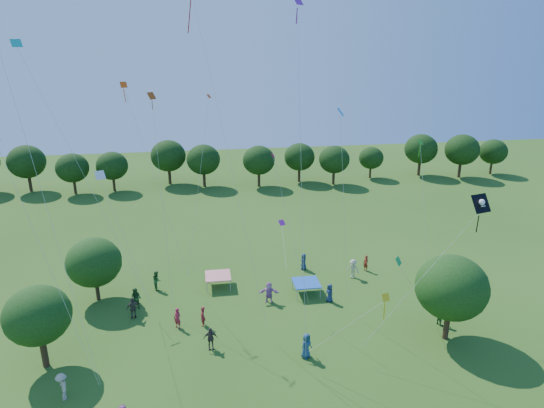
{
  "coord_description": "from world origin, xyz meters",
  "views": [
    {
      "loc": [
        -4.38,
        -14.24,
        20.8
      ],
      "look_at": [
        0.0,
        14.0,
        11.0
      ],
      "focal_mm": 32.0,
      "sensor_mm": 36.0,
      "label": 1
    }
  ],
  "objects_px": {
    "near_tree_east": "(452,288)",
    "tent_blue": "(306,283)",
    "near_tree_west": "(38,315)",
    "tent_red_stripe": "(218,276)",
    "pirate_kite": "(479,206)",
    "near_tree_north": "(94,262)",
    "red_high_kite": "(206,57)"
  },
  "relations": [
    {
      "from": "tent_red_stripe",
      "to": "pirate_kite",
      "type": "height_order",
      "value": "pirate_kite"
    },
    {
      "from": "near_tree_east",
      "to": "red_high_kite",
      "type": "relative_size",
      "value": 0.27
    },
    {
      "from": "near_tree_west",
      "to": "pirate_kite",
      "type": "relative_size",
      "value": 0.54
    },
    {
      "from": "near_tree_east",
      "to": "tent_blue",
      "type": "xyz_separation_m",
      "value": [
        -8.64,
        7.94,
        -3.11
      ]
    },
    {
      "from": "near_tree_west",
      "to": "near_tree_north",
      "type": "height_order",
      "value": "near_tree_west"
    },
    {
      "from": "tent_red_stripe",
      "to": "tent_blue",
      "type": "bearing_deg",
      "value": -18.48
    },
    {
      "from": "near_tree_west",
      "to": "near_tree_north",
      "type": "distance_m",
      "value": 8.74
    },
    {
      "from": "near_tree_west",
      "to": "near_tree_north",
      "type": "xyz_separation_m",
      "value": [
        1.87,
        8.53,
        -0.43
      ]
    },
    {
      "from": "near_tree_north",
      "to": "pirate_kite",
      "type": "relative_size",
      "value": 0.51
    },
    {
      "from": "pirate_kite",
      "to": "near_tree_west",
      "type": "bearing_deg",
      "value": 171.42
    },
    {
      "from": "near_tree_east",
      "to": "pirate_kite",
      "type": "distance_m",
      "value": 7.78
    },
    {
      "from": "tent_blue",
      "to": "pirate_kite",
      "type": "distance_m",
      "value": 16.92
    },
    {
      "from": "tent_red_stripe",
      "to": "red_high_kite",
      "type": "distance_m",
      "value": 19.9
    },
    {
      "from": "near_tree_east",
      "to": "pirate_kite",
      "type": "height_order",
      "value": "pirate_kite"
    },
    {
      "from": "near_tree_west",
      "to": "red_high_kite",
      "type": "bearing_deg",
      "value": 11.39
    },
    {
      "from": "near_tree_west",
      "to": "tent_red_stripe",
      "type": "height_order",
      "value": "near_tree_west"
    },
    {
      "from": "tent_blue",
      "to": "near_tree_north",
      "type": "bearing_deg",
      "value": 174.4
    },
    {
      "from": "near_tree_west",
      "to": "tent_blue",
      "type": "distance_m",
      "value": 20.69
    },
    {
      "from": "red_high_kite",
      "to": "near_tree_east",
      "type": "bearing_deg",
      "value": -11.82
    },
    {
      "from": "tent_red_stripe",
      "to": "red_high_kite",
      "type": "bearing_deg",
      "value": -93.31
    },
    {
      "from": "near_tree_west",
      "to": "near_tree_north",
      "type": "bearing_deg",
      "value": 77.63
    },
    {
      "from": "near_tree_west",
      "to": "near_tree_east",
      "type": "bearing_deg",
      "value": -2.29
    },
    {
      "from": "tent_red_stripe",
      "to": "tent_blue",
      "type": "height_order",
      "value": "same"
    },
    {
      "from": "tent_blue",
      "to": "red_high_kite",
      "type": "relative_size",
      "value": 0.09
    },
    {
      "from": "tent_red_stripe",
      "to": "tent_blue",
      "type": "distance_m",
      "value": 7.79
    },
    {
      "from": "near_tree_north",
      "to": "tent_red_stripe",
      "type": "bearing_deg",
      "value": 4.32
    },
    {
      "from": "near_tree_west",
      "to": "tent_red_stripe",
      "type": "xyz_separation_m",
      "value": [
        11.93,
        9.29,
        -2.84
      ]
    },
    {
      "from": "near_tree_west",
      "to": "tent_blue",
      "type": "xyz_separation_m",
      "value": [
        19.33,
        6.82,
        -2.84
      ]
    },
    {
      "from": "near_tree_east",
      "to": "tent_blue",
      "type": "height_order",
      "value": "near_tree_east"
    },
    {
      "from": "near_tree_west",
      "to": "tent_blue",
      "type": "relative_size",
      "value": 2.64
    },
    {
      "from": "near_tree_north",
      "to": "tent_red_stripe",
      "type": "relative_size",
      "value": 2.48
    },
    {
      "from": "near_tree_east",
      "to": "tent_red_stripe",
      "type": "relative_size",
      "value": 2.93
    }
  ]
}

